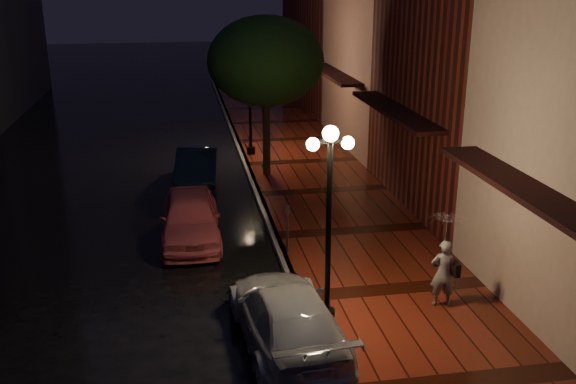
{
  "coord_description": "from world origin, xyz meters",
  "views": [
    {
      "loc": [
        -2.53,
        -16.82,
        7.19
      ],
      "look_at": [
        0.39,
        0.12,
        1.4
      ],
      "focal_mm": 40.0,
      "sensor_mm": 36.0,
      "label": 1
    }
  ],
  "objects_px": {
    "pink_car": "(190,218)",
    "navy_car": "(197,168)",
    "street_tree": "(266,64)",
    "silver_car": "(287,317)",
    "streetlamp_near": "(329,216)",
    "streetlamp_far": "(250,96)",
    "woman_with_umbrella": "(446,245)",
    "parking_meter": "(287,224)"
  },
  "relations": [
    {
      "from": "pink_car",
      "to": "navy_car",
      "type": "xyz_separation_m",
      "value": [
        0.39,
        5.03,
        -0.02
      ]
    },
    {
      "from": "street_tree",
      "to": "silver_car",
      "type": "height_order",
      "value": "street_tree"
    },
    {
      "from": "streetlamp_near",
      "to": "pink_car",
      "type": "height_order",
      "value": "streetlamp_near"
    },
    {
      "from": "street_tree",
      "to": "pink_car",
      "type": "height_order",
      "value": "street_tree"
    },
    {
      "from": "streetlamp_near",
      "to": "street_tree",
      "type": "xyz_separation_m",
      "value": [
        0.26,
        10.99,
        1.64
      ]
    },
    {
      "from": "streetlamp_far",
      "to": "navy_car",
      "type": "bearing_deg",
      "value": -123.27
    },
    {
      "from": "silver_car",
      "to": "woman_with_umbrella",
      "type": "xyz_separation_m",
      "value": [
        3.67,
        0.86,
        0.94
      ]
    },
    {
      "from": "parking_meter",
      "to": "silver_car",
      "type": "bearing_deg",
      "value": -100.44
    },
    {
      "from": "streetlamp_far",
      "to": "parking_meter",
      "type": "relative_size",
      "value": 3.25
    },
    {
      "from": "pink_car",
      "to": "woman_with_umbrella",
      "type": "height_order",
      "value": "woman_with_umbrella"
    },
    {
      "from": "streetlamp_near",
      "to": "pink_car",
      "type": "distance_m",
      "value": 6.34
    },
    {
      "from": "street_tree",
      "to": "pink_car",
      "type": "bearing_deg",
      "value": -118.11
    },
    {
      "from": "streetlamp_near",
      "to": "parking_meter",
      "type": "distance_m",
      "value": 4.16
    },
    {
      "from": "navy_car",
      "to": "parking_meter",
      "type": "distance_m",
      "value": 6.96
    },
    {
      "from": "streetlamp_near",
      "to": "navy_car",
      "type": "relative_size",
      "value": 1.04
    },
    {
      "from": "street_tree",
      "to": "parking_meter",
      "type": "bearing_deg",
      "value": -93.66
    },
    {
      "from": "navy_car",
      "to": "woman_with_umbrella",
      "type": "bearing_deg",
      "value": -57.72
    },
    {
      "from": "street_tree",
      "to": "woman_with_umbrella",
      "type": "height_order",
      "value": "street_tree"
    },
    {
      "from": "parking_meter",
      "to": "woman_with_umbrella",
      "type": "bearing_deg",
      "value": -50.7
    },
    {
      "from": "streetlamp_far",
      "to": "woman_with_umbrella",
      "type": "bearing_deg",
      "value": -78.74
    },
    {
      "from": "pink_car",
      "to": "parking_meter",
      "type": "relative_size",
      "value": 3.1
    },
    {
      "from": "pink_car",
      "to": "streetlamp_near",
      "type": "bearing_deg",
      "value": -62.39
    },
    {
      "from": "streetlamp_near",
      "to": "woman_with_umbrella",
      "type": "bearing_deg",
      "value": 6.82
    },
    {
      "from": "streetlamp_far",
      "to": "woman_with_umbrella",
      "type": "xyz_separation_m",
      "value": [
        2.72,
        -13.67,
        -1.0
      ]
    },
    {
      "from": "street_tree",
      "to": "silver_car",
      "type": "xyz_separation_m",
      "value": [
        -1.21,
        -11.53,
        -3.58
      ]
    },
    {
      "from": "streetlamp_near",
      "to": "streetlamp_far",
      "type": "relative_size",
      "value": 1.0
    },
    {
      "from": "street_tree",
      "to": "streetlamp_near",
      "type": "bearing_deg",
      "value": -91.35
    },
    {
      "from": "streetlamp_far",
      "to": "silver_car",
      "type": "distance_m",
      "value": 14.7
    },
    {
      "from": "streetlamp_far",
      "to": "parking_meter",
      "type": "distance_m",
      "value": 10.32
    },
    {
      "from": "pink_car",
      "to": "navy_car",
      "type": "height_order",
      "value": "pink_car"
    },
    {
      "from": "streetlamp_near",
      "to": "streetlamp_far",
      "type": "distance_m",
      "value": 14.0
    },
    {
      "from": "street_tree",
      "to": "parking_meter",
      "type": "distance_m",
      "value": 7.91
    },
    {
      "from": "streetlamp_far",
      "to": "navy_car",
      "type": "height_order",
      "value": "streetlamp_far"
    },
    {
      "from": "streetlamp_far",
      "to": "pink_car",
      "type": "relative_size",
      "value": 1.05
    },
    {
      "from": "street_tree",
      "to": "navy_car",
      "type": "distance_m",
      "value": 4.45
    },
    {
      "from": "pink_car",
      "to": "parking_meter",
      "type": "bearing_deg",
      "value": -31.28
    },
    {
      "from": "woman_with_umbrella",
      "to": "parking_meter",
      "type": "xyz_separation_m",
      "value": [
        -2.92,
        3.49,
        -0.65
      ]
    },
    {
      "from": "navy_car",
      "to": "woman_with_umbrella",
      "type": "relative_size",
      "value": 1.88
    },
    {
      "from": "streetlamp_far",
      "to": "street_tree",
      "type": "relative_size",
      "value": 0.74
    },
    {
      "from": "silver_car",
      "to": "street_tree",
      "type": "bearing_deg",
      "value": -100.49
    },
    {
      "from": "silver_car",
      "to": "parking_meter",
      "type": "relative_size",
      "value": 3.45
    },
    {
      "from": "woman_with_umbrella",
      "to": "street_tree",
      "type": "bearing_deg",
      "value": -68.2
    }
  ]
}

